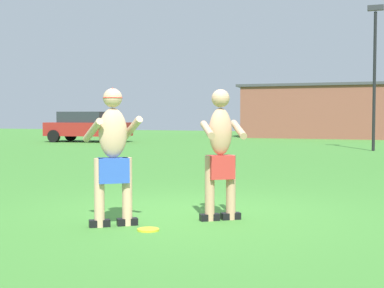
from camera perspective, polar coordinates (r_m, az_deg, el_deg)
The scene contains 7 objects.
ground_plane at distance 7.94m, azimuth 0.00°, elevation -7.19°, with size 80.00×80.00×0.00m, color #428433.
player_with_cap at distance 7.06m, azimuth -8.10°, elevation -0.59°, with size 0.88×0.72×1.75m.
player_in_red at distance 7.39m, azimuth 2.95°, elevation -0.76°, with size 0.72×0.83×1.74m.
frisbee at distance 6.85m, azimuth -4.51°, elevation -8.73°, with size 0.27×0.27×0.03m, color yellow.
car_red_mid_lot at distance 29.62m, azimuth -10.67°, elevation 1.81°, with size 4.43×2.31×1.58m.
lamp_post at distance 23.02m, azimuth 18.20°, elevation 7.99°, with size 0.60×0.24×5.66m.
outbuilding_behind_lot at distance 36.02m, azimuth 16.41°, elevation 3.25°, with size 13.79×5.87×3.29m.
Camera 1 is at (2.73, -7.33, 1.40)m, focal length 52.10 mm.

